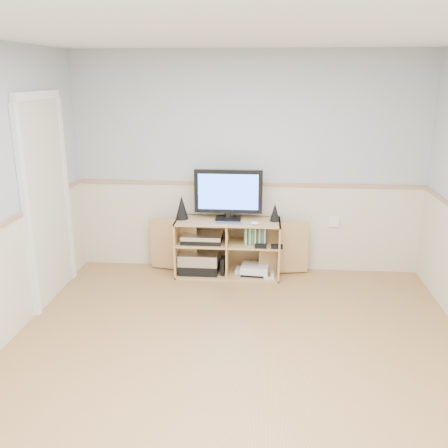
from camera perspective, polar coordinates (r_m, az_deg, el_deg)
The scene contains 11 objects.
room at distance 3.65m, azimuth 0.53°, elevation 0.60°, with size 4.04×4.54×2.54m.
media_cabinet at distance 5.77m, azimuth 0.48°, elevation -2.48°, with size 1.85×0.44×0.65m.
monitor at distance 5.58m, azimuth 0.49°, elevation 3.57°, with size 0.76×0.18×0.57m.
speaker_left at distance 5.66m, azimuth -4.85°, elevation 1.90°, with size 0.15×0.15×0.27m, color black.
speaker_right at distance 5.59m, azimuth 5.83°, elevation 1.35°, with size 0.11×0.11×0.21m, color black.
keyboard at distance 5.48m, azimuth 0.59°, elevation 0.05°, with size 0.29×0.12×0.01m, color silver.
mouse at distance 5.46m, azimuth 3.54°, elevation 0.10°, with size 0.10×0.06×0.04m, color white.
av_components at distance 5.78m, azimuth -2.72°, elevation -3.63°, with size 0.53×0.34×0.47m.
game_consoles at distance 5.78m, azimuth 3.45°, elevation -5.23°, with size 0.45×0.30×0.11m.
game_cases at distance 5.63m, azimuth 3.63°, elevation -1.34°, with size 0.26×0.14×0.19m, color #3F8C3F.
wall_outlet at distance 5.89m, azimuth 12.43°, elevation 0.28°, with size 0.12×0.03×0.12m, color white.
Camera 1 is at (0.21, -3.38, 2.23)m, focal length 40.00 mm.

